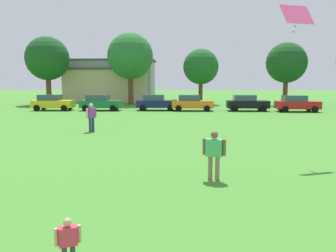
# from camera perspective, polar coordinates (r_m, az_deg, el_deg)

# --- Properties ---
(ground_plane) EXTENTS (160.00, 160.00, 0.00)m
(ground_plane) POSITION_cam_1_polar(r_m,az_deg,el_deg) (31.29, -0.34, 1.70)
(ground_plane) COLOR #42842D
(child_kite_flyer) EXTENTS (0.41, 0.29, 0.94)m
(child_kite_flyer) POSITION_cam_1_polar(r_m,az_deg,el_deg) (6.41, -16.26, -17.65)
(child_kite_flyer) COLOR #3F3833
(child_kite_flyer) RESTS_ON ground
(adult_bystander) EXTENTS (0.75, 0.43, 1.62)m
(adult_bystander) POSITION_cam_1_polar(r_m,az_deg,el_deg) (11.33, 7.66, -4.12)
(adult_bystander) COLOR #8C7259
(adult_bystander) RESTS_ON ground
(bystander_near_trees) EXTENTS (0.56, 0.77, 1.79)m
(bystander_near_trees) POSITION_cam_1_polar(r_m,az_deg,el_deg) (22.27, -12.62, 1.82)
(bystander_near_trees) COLOR navy
(bystander_near_trees) RESTS_ON ground
(kite) EXTENTS (1.44, 1.01, 1.16)m
(kite) POSITION_cam_1_polar(r_m,az_deg,el_deg) (15.78, 20.59, 16.78)
(kite) COLOR #F24C8C
(parked_car_yellow_0) EXTENTS (4.30, 2.02, 1.68)m
(parked_car_yellow_0) POSITION_cam_1_polar(r_m,az_deg,el_deg) (38.87, -18.62, 3.74)
(parked_car_yellow_0) COLOR yellow
(parked_car_yellow_0) RESTS_ON ground
(parked_car_green_1) EXTENTS (4.30, 2.02, 1.68)m
(parked_car_green_1) POSITION_cam_1_polar(r_m,az_deg,el_deg) (37.43, -11.20, 3.86)
(parked_car_green_1) COLOR #196B38
(parked_car_green_1) RESTS_ON ground
(parked_car_navy_2) EXTENTS (4.30, 2.02, 1.68)m
(parked_car_navy_2) POSITION_cam_1_polar(r_m,az_deg,el_deg) (36.94, -1.97, 3.95)
(parked_car_navy_2) COLOR #141E4C
(parked_car_navy_2) RESTS_ON ground
(parked_car_orange_3) EXTENTS (4.30, 2.02, 1.68)m
(parked_car_orange_3) POSITION_cam_1_polar(r_m,az_deg,el_deg) (36.40, 3.97, 3.88)
(parked_car_orange_3) COLOR orange
(parked_car_orange_3) RESTS_ON ground
(parked_car_black_4) EXTENTS (4.30, 2.02, 1.68)m
(parked_car_black_4) POSITION_cam_1_polar(r_m,az_deg,el_deg) (37.10, 12.96, 3.78)
(parked_car_black_4) COLOR black
(parked_car_black_4) RESTS_ON ground
(parked_car_red_5) EXTENTS (4.30, 2.02, 1.68)m
(parked_car_red_5) POSITION_cam_1_polar(r_m,az_deg,el_deg) (37.61, 20.57, 3.54)
(parked_car_red_5) COLOR red
(parked_car_red_5) RESTS_ON ground
(tree_far_left) EXTENTS (5.69, 5.69, 8.87)m
(tree_far_left) POSITION_cam_1_polar(r_m,az_deg,el_deg) (48.63, -19.39, 10.48)
(tree_far_left) COLOR brown
(tree_far_left) RESTS_ON ground
(tree_left) EXTENTS (5.98, 5.98, 9.32)m
(tree_left) POSITION_cam_1_polar(r_m,az_deg,el_deg) (46.07, -6.28, 11.42)
(tree_left) COLOR brown
(tree_left) RESTS_ON ground
(tree_center_left) EXTENTS (4.71, 4.71, 7.35)m
(tree_center_left) POSITION_cam_1_polar(r_m,az_deg,el_deg) (46.63, 5.48, 9.75)
(tree_center_left) COLOR brown
(tree_center_left) RESTS_ON ground
(tree_center_right) EXTENTS (5.10, 5.10, 7.95)m
(tree_center_right) POSITION_cam_1_polar(r_m,az_deg,el_deg) (46.74, 19.07, 9.86)
(tree_center_right) COLOR brown
(tree_center_right) RESTS_ON ground
(house_left) EXTENTS (12.63, 6.90, 6.24)m
(house_left) POSITION_cam_1_polar(r_m,az_deg,el_deg) (53.28, -9.09, 7.46)
(house_left) COLOR #9999A3
(house_left) RESTS_ON ground
(house_right) EXTENTS (12.53, 8.29, 4.92)m
(house_right) POSITION_cam_1_polar(r_m,az_deg,el_deg) (53.40, -9.64, 6.74)
(house_right) COLOR beige
(house_right) RESTS_ON ground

